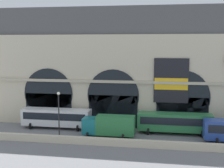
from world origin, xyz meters
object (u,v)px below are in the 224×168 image
Objects in this scene: bus_mideast at (175,122)px; street_lamp_quayside at (59,110)px; bus_midwest at (56,117)px; box_truck_center at (109,125)px.

bus_mideast is 1.59× the size of street_lamp_quayside.
bus_midwest is at bearing -179.95° from bus_mideast.
bus_midwest is 18.52m from bus_mideast.
box_truck_center is 7.71m from street_lamp_quayside.
bus_midwest is 1.59× the size of street_lamp_quayside.
bus_midwest is at bearing 112.92° from street_lamp_quayside.
box_truck_center reaches higher than bus_mideast.
bus_midwest is 1.47× the size of box_truck_center.
box_truck_center is at bearing 26.19° from street_lamp_quayside.
box_truck_center is 1.09× the size of street_lamp_quayside.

